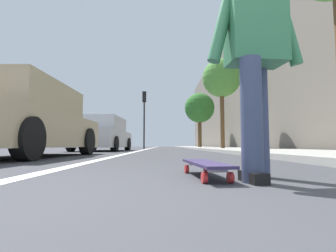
{
  "coord_description": "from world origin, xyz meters",
  "views": [
    {
      "loc": [
        -0.59,
        0.15,
        0.24
      ],
      "look_at": [
        9.31,
        -0.03,
        1.0
      ],
      "focal_mm": 27.08,
      "sensor_mm": 36.0,
      "label": 1
    }
  ],
  "objects_px": {
    "parked_car_near": "(25,121)",
    "street_tree_far": "(200,108)",
    "parked_car_mid": "(103,135)",
    "traffic_light": "(144,109)",
    "street_tree_mid": "(222,79)",
    "skateboard": "(205,165)",
    "skater_person": "(255,48)"
  },
  "relations": [
    {
      "from": "parked_car_mid",
      "to": "traffic_light",
      "type": "xyz_separation_m",
      "value": [
        7.64,
        -1.24,
        2.27
      ]
    },
    {
      "from": "street_tree_mid",
      "to": "street_tree_far",
      "type": "bearing_deg",
      "value": 0.0
    },
    {
      "from": "skateboard",
      "to": "parked_car_near",
      "type": "relative_size",
      "value": 0.19
    },
    {
      "from": "street_tree_mid",
      "to": "parked_car_near",
      "type": "bearing_deg",
      "value": 142.97
    },
    {
      "from": "skateboard",
      "to": "parked_car_mid",
      "type": "height_order",
      "value": "parked_car_mid"
    },
    {
      "from": "skater_person",
      "to": "street_tree_far",
      "type": "xyz_separation_m",
      "value": [
        19.44,
        -2.39,
        2.44
      ]
    },
    {
      "from": "parked_car_near",
      "to": "street_tree_mid",
      "type": "bearing_deg",
      "value": -37.03
    },
    {
      "from": "skater_person",
      "to": "parked_car_near",
      "type": "height_order",
      "value": "skater_person"
    },
    {
      "from": "street_tree_mid",
      "to": "parked_car_mid",
      "type": "bearing_deg",
      "value": 107.28
    },
    {
      "from": "skater_person",
      "to": "parked_car_mid",
      "type": "bearing_deg",
      "value": 19.54
    },
    {
      "from": "skateboard",
      "to": "skater_person",
      "type": "bearing_deg",
      "value": -113.4
    },
    {
      "from": "parked_car_near",
      "to": "traffic_light",
      "type": "relative_size",
      "value": 1.03
    },
    {
      "from": "skateboard",
      "to": "street_tree_mid",
      "type": "relative_size",
      "value": 0.18
    },
    {
      "from": "skater_person",
      "to": "parked_car_mid",
      "type": "xyz_separation_m",
      "value": [
        9.44,
        3.35,
        -0.24
      ]
    },
    {
      "from": "traffic_light",
      "to": "street_tree_mid",
      "type": "relative_size",
      "value": 0.9
    },
    {
      "from": "parked_car_near",
      "to": "street_tree_far",
      "type": "xyz_separation_m",
      "value": [
        16.01,
        -5.88,
        2.66
      ]
    },
    {
      "from": "parked_car_mid",
      "to": "traffic_light",
      "type": "height_order",
      "value": "traffic_light"
    },
    {
      "from": "parked_car_mid",
      "to": "street_tree_mid",
      "type": "bearing_deg",
      "value": -72.72
    },
    {
      "from": "parked_car_near",
      "to": "parked_car_mid",
      "type": "bearing_deg",
      "value": -1.3
    },
    {
      "from": "traffic_light",
      "to": "street_tree_far",
      "type": "distance_m",
      "value": 5.1
    },
    {
      "from": "parked_car_near",
      "to": "traffic_light",
      "type": "distance_m",
      "value": 13.9
    },
    {
      "from": "parked_car_near",
      "to": "parked_car_mid",
      "type": "height_order",
      "value": "parked_car_near"
    },
    {
      "from": "street_tree_far",
      "to": "skateboard",
      "type": "bearing_deg",
      "value": 171.93
    },
    {
      "from": "parked_car_mid",
      "to": "street_tree_mid",
      "type": "distance_m",
      "value": 6.73
    },
    {
      "from": "parked_car_near",
      "to": "street_tree_mid",
      "type": "xyz_separation_m",
      "value": [
        7.79,
        -5.88,
        3.0
      ]
    },
    {
      "from": "parked_car_mid",
      "to": "street_tree_far",
      "type": "height_order",
      "value": "street_tree_far"
    },
    {
      "from": "street_tree_mid",
      "to": "street_tree_far",
      "type": "xyz_separation_m",
      "value": [
        8.22,
        0.0,
        -0.35
      ]
    },
    {
      "from": "skateboard",
      "to": "street_tree_far",
      "type": "xyz_separation_m",
      "value": [
        19.29,
        -2.73,
        3.29
      ]
    },
    {
      "from": "traffic_light",
      "to": "street_tree_mid",
      "type": "xyz_separation_m",
      "value": [
        -5.86,
        -4.5,
        0.77
      ]
    },
    {
      "from": "skateboard",
      "to": "parked_car_mid",
      "type": "xyz_separation_m",
      "value": [
        9.29,
        3.01,
        0.6
      ]
    },
    {
      "from": "parked_car_near",
      "to": "skater_person",
      "type": "bearing_deg",
      "value": -134.58
    },
    {
      "from": "parked_car_mid",
      "to": "parked_car_near",
      "type": "bearing_deg",
      "value": 178.7
    }
  ]
}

